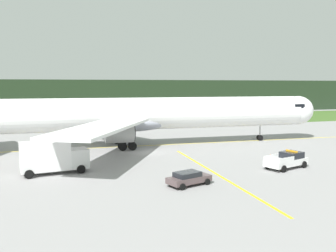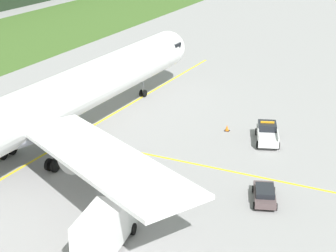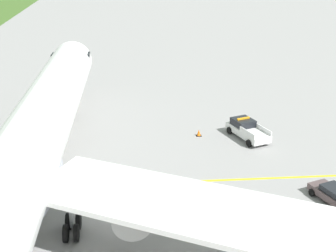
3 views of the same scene
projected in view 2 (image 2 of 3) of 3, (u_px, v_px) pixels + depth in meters
The scene contains 8 objects.
ground at pixel (94, 163), 54.50m from camera, with size 320.00×320.00×0.00m, color gray.
taxiway_centerline_main at pixel (53, 149), 57.69m from camera, with size 81.41×0.30×0.01m, color yellow.
taxiway_centerline_spur at pixel (241, 173), 52.37m from camera, with size 27.02×0.30×0.01m, color yellow.
airliner at pixel (45, 107), 55.29m from camera, with size 59.93×43.29×14.00m.
ops_pickup_truck at pixel (267, 133), 59.38m from camera, with size 5.72×3.68×1.94m.
catering_truck at pixel (104, 229), 39.86m from camera, with size 7.08×3.52×3.59m.
staff_car at pixel (265, 194), 47.15m from camera, with size 4.51×2.98×1.30m.
apron_cone at pixel (227, 128), 62.30m from camera, with size 0.55×0.55×0.69m.
Camera 2 is at (-41.85, -27.43, 23.05)m, focal length 60.01 mm.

